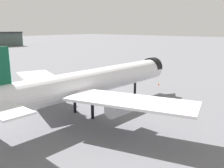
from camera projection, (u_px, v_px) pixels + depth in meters
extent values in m
plane|color=slate|center=(110.00, 110.00, 55.14)|extent=(900.00, 900.00, 0.00)
cylinder|color=white|center=(91.00, 82.00, 51.98)|extent=(48.25, 7.07, 5.28)
cone|color=white|center=(154.00, 68.00, 69.32)|extent=(5.99, 5.38, 5.17)
cylinder|color=black|center=(152.00, 67.00, 68.47)|extent=(2.57, 5.41, 5.33)
cube|color=white|center=(41.00, 79.00, 58.26)|extent=(14.67, 22.96, 0.42)
cylinder|color=#B7BAC1|center=(52.00, 87.00, 57.79)|extent=(6.84, 3.15, 2.90)
cube|color=white|center=(131.00, 101.00, 40.63)|extent=(13.31, 22.92, 0.42)
cylinder|color=#B7BAC1|center=(123.00, 106.00, 43.56)|extent=(6.84, 3.15, 2.90)
cube|color=white|center=(4.00, 110.00, 32.90)|extent=(4.65, 8.81, 0.32)
cylinder|color=black|center=(135.00, 90.00, 64.15)|extent=(0.63, 0.63, 4.22)
cylinder|color=black|center=(75.00, 103.00, 53.13)|extent=(0.63, 0.63, 4.22)
cylinder|color=black|center=(92.00, 109.00, 49.50)|extent=(0.63, 0.63, 4.22)
cone|color=#F2600C|center=(72.00, 80.00, 84.45)|extent=(0.52, 0.52, 0.65)
cone|color=#F2600C|center=(159.00, 84.00, 78.68)|extent=(0.55, 0.55, 0.68)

